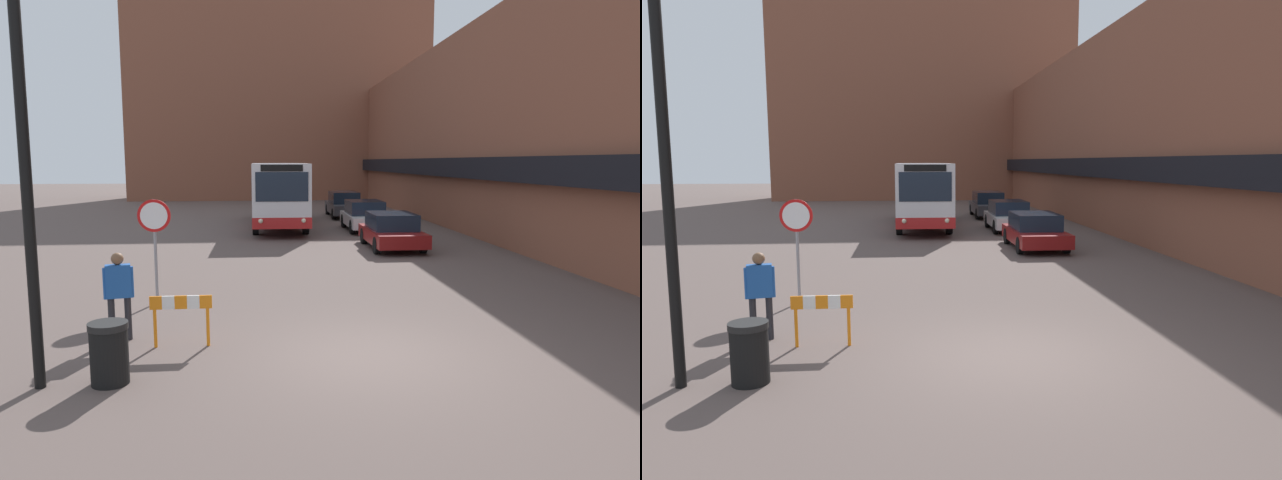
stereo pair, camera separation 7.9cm
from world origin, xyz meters
TOP-DOWN VIEW (x-y plane):
  - ground_plane at (0.00, 0.00)m, footprint 160.00×160.00m
  - building_row_right at (9.97, 24.00)m, footprint 5.50×60.00m
  - building_backdrop_far at (0.00, 43.76)m, footprint 26.00×8.00m
  - city_bus at (-0.92, 20.05)m, footprint 2.56×10.93m
  - parked_car_front at (3.20, 12.10)m, footprint 1.91×4.30m
  - parked_car_middle at (3.20, 17.88)m, footprint 1.88×4.38m
  - parked_car_back at (3.20, 24.88)m, footprint 1.85×4.88m
  - stop_sign at (-4.28, 4.18)m, footprint 0.76×0.08m
  - street_lamp at (-4.83, -0.86)m, footprint 1.46×0.36m
  - pedestrian at (-4.45, 1.34)m, footprint 0.53×0.30m
  - trash_bin at (-4.10, -0.81)m, footprint 0.59×0.59m
  - construction_barricade at (-3.26, 0.85)m, footprint 1.10×0.06m

SIDE VIEW (x-z plane):
  - ground_plane at x=0.00m, z-range 0.00..0.00m
  - trash_bin at x=-4.10m, z-range 0.00..0.95m
  - construction_barricade at x=-3.26m, z-range 0.20..1.14m
  - parked_car_front at x=3.20m, z-range 0.01..1.37m
  - parked_car_middle at x=3.20m, z-range 0.01..1.45m
  - parked_car_back at x=3.20m, z-range 0.00..1.51m
  - pedestrian at x=-4.45m, z-range 0.17..1.83m
  - city_bus at x=-0.92m, z-range 0.16..3.39m
  - stop_sign at x=-4.28m, z-range 0.56..3.02m
  - street_lamp at x=-4.83m, z-range 0.79..7.92m
  - building_row_right at x=9.97m, z-range -0.02..9.40m
  - building_backdrop_far at x=0.00m, z-range 0.00..19.72m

